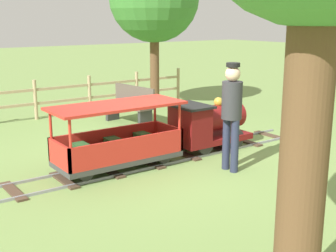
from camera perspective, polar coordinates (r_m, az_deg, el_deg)
name	(u,v)px	position (r m, az deg, el deg)	size (l,w,h in m)	color
ground_plane	(163,160)	(7.39, -0.60, -4.25)	(60.00, 60.00, 0.00)	#75934C
track	(167,158)	(7.43, -0.16, -4.03)	(0.77, 5.70, 0.04)	gray
locomotive	(207,123)	(7.81, 4.92, 0.33)	(0.73, 1.45, 0.99)	maroon
passenger_car	(118,143)	(6.85, -6.30, -2.08)	(0.83, 2.00, 0.97)	#3F3F3F
conductor_person	(232,108)	(6.71, 8.00, 2.22)	(0.30, 0.30, 1.62)	#282D47
park_bench	(130,105)	(9.82, -4.83, 2.64)	(1.34, 0.56, 0.82)	brown
fence_section	(63,95)	(10.87, -12.99, 3.76)	(0.08, 6.78, 0.90)	tan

